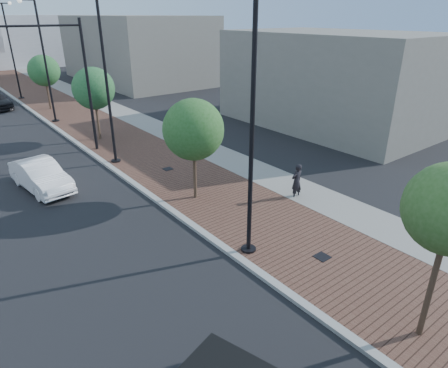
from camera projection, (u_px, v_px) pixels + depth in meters
sidewalk at (68, 105)px, 37.78m from camera, size 7.00×140.00×0.12m
concrete_strip at (95, 101)px, 39.30m from camera, size 2.40×140.00×0.13m
curb at (30, 110)px, 35.81m from camera, size 0.30×140.00×0.14m
white_sedan at (41, 176)px, 19.45m from camera, size 2.19×4.69×1.49m
pedestrian at (297, 181)px, 18.42m from camera, size 0.66×0.45×1.77m
streetlight_1 at (249, 142)px, 12.70m from camera, size 1.44×0.56×9.21m
streetlight_2 at (106, 81)px, 21.23m from camera, size 1.72×0.56×9.28m
streetlight_3 at (45, 68)px, 30.03m from camera, size 1.44×0.56×9.21m
streetlight_4 at (11, 51)px, 38.57m from camera, size 1.72×0.56×9.28m
traffic_mast at (71, 73)px, 22.83m from camera, size 5.09×0.20×8.00m
tree_1 at (194, 130)px, 17.34m from camera, size 2.77×2.77×4.84m
tree_2 at (94, 88)px, 25.94m from camera, size 2.80×2.80×5.02m
tree_3 at (44, 71)px, 34.64m from camera, size 2.74×2.74×4.91m
commercial_block_ne at (136, 49)px, 50.44m from camera, size 12.00×22.00×8.00m
commercial_block_e at (333, 80)px, 30.10m from camera, size 10.00×16.00×7.00m
utility_cover_1 at (322, 257)px, 14.02m from camera, size 0.50×0.50×0.02m
utility_cover_2 at (168, 169)px, 21.97m from camera, size 0.50×0.50×0.02m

